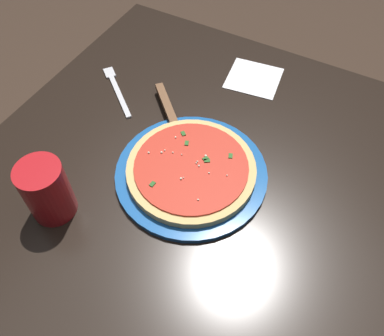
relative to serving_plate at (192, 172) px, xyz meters
name	(u,v)px	position (x,y,z in m)	size (l,w,h in m)	color
ground_plane	(193,302)	(-0.01, 0.00, -0.78)	(5.00, 5.00, 0.00)	#38281E
restaurant_table	(194,212)	(-0.01, 0.00, -0.15)	(0.91, 0.96, 0.77)	black
serving_plate	(192,172)	(0.00, 0.00, 0.00)	(0.31, 0.31, 0.01)	#195199
pizza	(192,168)	(0.00, 0.00, 0.02)	(0.26, 0.26, 0.02)	#DBB26B
pizza_server	(171,116)	(0.11, -0.11, 0.01)	(0.19, 0.18, 0.01)	silver
cup_tall_drink	(47,191)	(0.19, 0.20, 0.06)	(0.08, 0.08, 0.12)	#B2191E
napkin_folded_right	(254,78)	(0.01, -0.33, 0.00)	(0.13, 0.12, 0.00)	white
fork	(116,89)	(0.28, -0.14, 0.00)	(0.16, 0.13, 0.00)	silver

